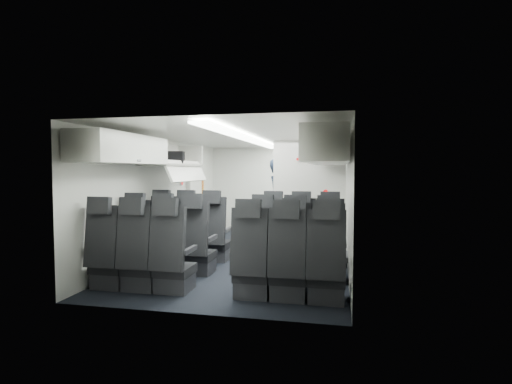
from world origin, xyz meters
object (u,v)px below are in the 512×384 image
at_px(seat_row_front, 245,239).
at_px(galley_unit, 314,196).
at_px(seat_row_mid, 230,249).
at_px(carry_on_bag, 173,158).
at_px(boarding_door, 196,197).
at_px(flight_attendant, 279,201).
at_px(seat_row_rear, 211,263).

relative_size(seat_row_front, galley_unit, 1.75).
height_order(seat_row_mid, carry_on_bag, carry_on_bag).
bearing_deg(boarding_door, galley_unit, 24.28).
bearing_deg(galley_unit, flight_attendant, -116.38).
bearing_deg(galley_unit, seat_row_mid, -102.88).
height_order(seat_row_mid, boarding_door, boarding_door).
relative_size(galley_unit, flight_attendant, 1.05).
bearing_deg(carry_on_bag, seat_row_rear, -69.90).
bearing_deg(boarding_door, seat_row_rear, -67.13).
bearing_deg(seat_row_rear, seat_row_front, 90.00).
bearing_deg(galley_unit, boarding_door, -155.72).
distance_m(seat_row_front, galley_unit, 3.43).
height_order(boarding_door, carry_on_bag, carry_on_bag).
distance_m(seat_row_front, seat_row_rear, 1.80).
distance_m(seat_row_front, boarding_door, 2.71).
bearing_deg(boarding_door, flight_attendant, -4.14).
height_order(seat_row_mid, seat_row_rear, same).
bearing_deg(flight_attendant, seat_row_mid, -166.89).
relative_size(seat_row_mid, carry_on_bag, 8.73).
bearing_deg(flight_attendant, galley_unit, -7.22).
distance_m(seat_row_front, seat_row_mid, 0.90).
height_order(seat_row_front, galley_unit, galley_unit).
distance_m(flight_attendant, carry_on_bag, 2.53).
height_order(seat_row_front, boarding_door, boarding_door).
xyz_separation_m(boarding_door, carry_on_bag, (0.24, -1.79, 0.84)).
bearing_deg(seat_row_rear, galley_unit, 79.35).
bearing_deg(carry_on_bag, flight_attendant, 30.44).
bearing_deg(seat_row_front, flight_attendant, 81.20).
height_order(seat_row_rear, galley_unit, galley_unit).
height_order(seat_row_mid, galley_unit, galley_unit).
distance_m(boarding_door, carry_on_bag, 1.99).
bearing_deg(carry_on_bag, seat_row_front, -25.51).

